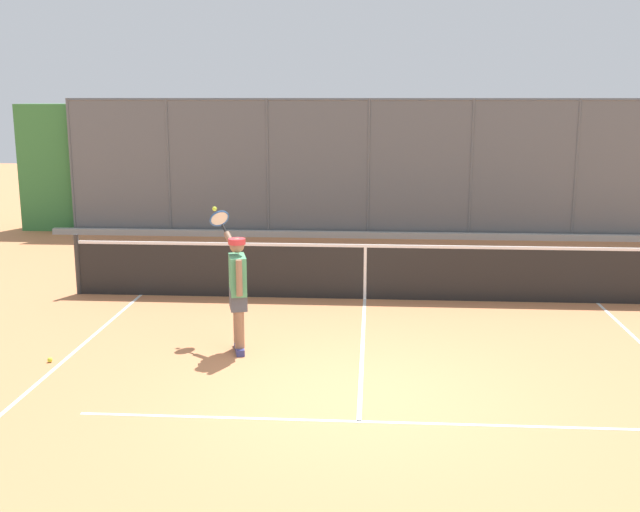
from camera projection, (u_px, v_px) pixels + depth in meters
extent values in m
plane|color=#C67A4C|center=(360.00, 396.00, 8.92)|extent=(60.00, 60.00, 0.00)
cube|color=white|center=(359.00, 421.00, 8.21)|extent=(6.15, 0.05, 0.01)
cube|color=white|center=(23.00, 395.00, 8.93)|extent=(0.05, 9.24, 0.01)
cube|color=white|center=(363.00, 346.00, 10.69)|extent=(0.05, 5.08, 0.01)
cylinder|color=#565B60|center=(576.00, 170.00, 18.31)|extent=(0.07, 0.07, 3.38)
cylinder|color=#565B60|center=(471.00, 169.00, 18.48)|extent=(0.07, 0.07, 3.38)
cylinder|color=#565B60|center=(369.00, 169.00, 18.65)|extent=(0.07, 0.07, 3.38)
cylinder|color=#565B60|center=(268.00, 168.00, 18.81)|extent=(0.07, 0.07, 3.38)
cylinder|color=#565B60|center=(169.00, 167.00, 18.98)|extent=(0.07, 0.07, 3.38)
cylinder|color=#565B60|center=(71.00, 167.00, 19.15)|extent=(0.07, 0.07, 3.38)
cylinder|color=#565B60|center=(369.00, 100.00, 18.31)|extent=(14.92, 0.05, 0.05)
cube|color=#565B60|center=(369.00, 169.00, 18.65)|extent=(14.92, 0.02, 3.38)
cube|color=#387A3D|center=(369.00, 169.00, 19.29)|extent=(17.92, 0.90, 3.23)
cube|color=#ADADA8|center=(368.00, 235.00, 18.80)|extent=(15.92, 0.18, 0.15)
cylinder|color=#2D2D2D|center=(78.00, 264.00, 13.41)|extent=(0.09, 0.09, 1.07)
cube|color=black|center=(365.00, 273.00, 13.08)|extent=(10.02, 0.02, 0.91)
cube|color=white|center=(365.00, 246.00, 12.98)|extent=(10.02, 0.04, 0.05)
cube|color=white|center=(365.00, 273.00, 13.08)|extent=(0.05, 0.04, 0.91)
cube|color=navy|center=(240.00, 351.00, 10.36)|extent=(0.17, 0.28, 0.09)
cylinder|color=#8C664C|center=(239.00, 322.00, 10.28)|extent=(0.13, 0.13, 0.73)
cube|color=navy|center=(239.00, 345.00, 10.60)|extent=(0.17, 0.28, 0.09)
cylinder|color=#8C664C|center=(238.00, 317.00, 10.51)|extent=(0.13, 0.13, 0.73)
cube|color=#474C56|center=(238.00, 299.00, 10.34)|extent=(0.31, 0.42, 0.26)
cube|color=#4C9E6B|center=(238.00, 275.00, 10.27)|extent=(0.31, 0.49, 0.53)
cylinder|color=#8C664C|center=(239.00, 278.00, 9.99)|extent=(0.08, 0.08, 0.48)
cylinder|color=#8C664C|center=(231.00, 242.00, 10.59)|extent=(0.27, 0.35, 0.28)
sphere|color=#8C664C|center=(237.00, 245.00, 10.18)|extent=(0.20, 0.20, 0.20)
cylinder|color=red|center=(237.00, 241.00, 10.17)|extent=(0.28, 0.28, 0.08)
cube|color=red|center=(236.00, 242.00, 10.28)|extent=(0.21, 0.22, 0.02)
cylinder|color=black|center=(225.00, 229.00, 10.76)|extent=(0.12, 0.16, 0.13)
torus|color=#28569E|center=(219.00, 219.00, 10.89)|extent=(0.35, 0.31, 0.26)
cylinder|color=silver|center=(219.00, 219.00, 10.89)|extent=(0.28, 0.25, 0.21)
sphere|color=#CCDB33|center=(215.00, 209.00, 11.02)|extent=(0.07, 0.07, 0.07)
sphere|color=#CCDB33|center=(50.00, 360.00, 10.04)|extent=(0.07, 0.07, 0.07)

